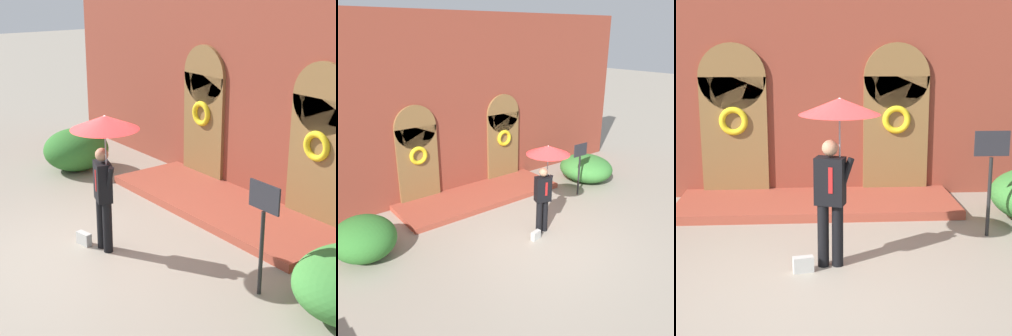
{
  "view_description": "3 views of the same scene",
  "coord_description": "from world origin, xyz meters",
  "views": [
    {
      "loc": [
        7.71,
        -4.01,
        4.36
      ],
      "look_at": [
        -0.03,
        1.75,
        1.12
      ],
      "focal_mm": 60.0,
      "sensor_mm": 36.0,
      "label": 1
    },
    {
      "loc": [
        -5.96,
        -6.11,
        5.02
      ],
      "look_at": [
        -0.04,
        1.61,
        1.46
      ],
      "focal_mm": 40.0,
      "sensor_mm": 36.0,
      "label": 2
    },
    {
      "loc": [
        -0.13,
        -7.1,
        3.14
      ],
      "look_at": [
        0.43,
        1.85,
        1.05
      ],
      "focal_mm": 60.0,
      "sensor_mm": 36.0,
      "label": 3
    }
  ],
  "objects": [
    {
      "name": "handbag",
      "position": [
        -0.24,
        0.09,
        0.11
      ],
      "size": [
        0.3,
        0.17,
        0.22
      ],
      "primitive_type": "cube",
      "rotation": [
        0.0,
        0.0,
        0.21
      ],
      "color": "#B7B7B2",
      "rests_on": "ground"
    },
    {
      "name": "sign_post",
      "position": [
        2.73,
        1.36,
        1.16
      ],
      "size": [
        0.56,
        0.06,
        1.72
      ],
      "color": "black",
      "rests_on": "ground"
    },
    {
      "name": "person_with_umbrella",
      "position": [
        0.24,
        0.29,
        1.91
      ],
      "size": [
        1.1,
        1.1,
        2.36
      ],
      "color": "black",
      "rests_on": "ground"
    },
    {
      "name": "ground_plane",
      "position": [
        0.0,
        0.0,
        0.0
      ],
      "size": [
        80.0,
        80.0,
        0.0
      ],
      "primitive_type": "plane",
      "color": "gray"
    },
    {
      "name": "building_facade",
      "position": [
        -0.0,
        4.15,
        2.68
      ],
      "size": [
        14.0,
        2.3,
        5.6
      ],
      "color": "brown",
      "rests_on": "ground"
    },
    {
      "name": "shrub_left",
      "position": [
        -3.96,
        1.93,
        0.5
      ],
      "size": [
        1.49,
        1.57,
        1.0
      ],
      "primitive_type": "ellipsoid",
      "color": "#2D6B28",
      "rests_on": "ground"
    }
  ]
}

